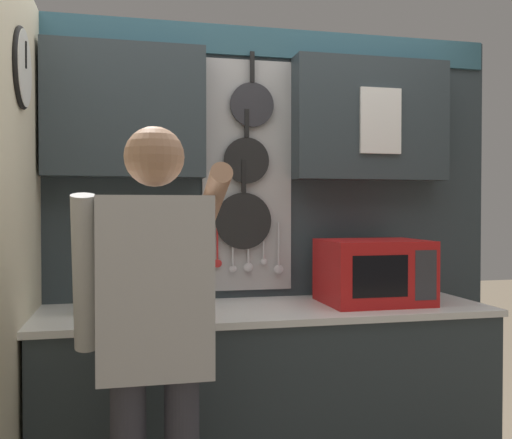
# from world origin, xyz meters

# --- Properties ---
(base_cabinet_counter) EXTENTS (2.09, 0.64, 0.92)m
(base_cabinet_counter) POSITION_xyz_m (0.00, -0.00, 0.46)
(base_cabinet_counter) COLOR #2D383D
(base_cabinet_counter) RESTS_ON ground_plane
(back_wall_unit) EXTENTS (2.66, 0.22, 2.31)m
(back_wall_unit) POSITION_xyz_m (0.00, 0.29, 1.45)
(back_wall_unit) COLOR #2D383D
(back_wall_unit) RESTS_ON ground_plane
(side_wall) EXTENTS (0.07, 1.60, 2.31)m
(side_wall) POSITION_xyz_m (-1.06, -0.39, 1.17)
(side_wall) COLOR beige
(side_wall) RESTS_ON ground_plane
(microwave) EXTENTS (0.49, 0.40, 0.31)m
(microwave) POSITION_xyz_m (0.53, 0.00, 1.07)
(microwave) COLOR red
(microwave) RESTS_ON base_cabinet_counter
(knife_block) EXTENTS (0.13, 0.16, 0.26)m
(knife_block) POSITION_xyz_m (-0.49, 0.00, 1.01)
(knife_block) COLOR brown
(knife_block) RESTS_ON base_cabinet_counter
(utensil_crock) EXTENTS (0.11, 0.11, 0.35)m
(utensil_crock) POSITION_xyz_m (-0.80, 0.00, 1.01)
(utensil_crock) COLOR white
(utensil_crock) RESTS_ON base_cabinet_counter
(person) EXTENTS (0.54, 0.63, 1.66)m
(person) POSITION_xyz_m (-0.55, -0.62, 0.99)
(person) COLOR #383842
(person) RESTS_ON ground_plane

